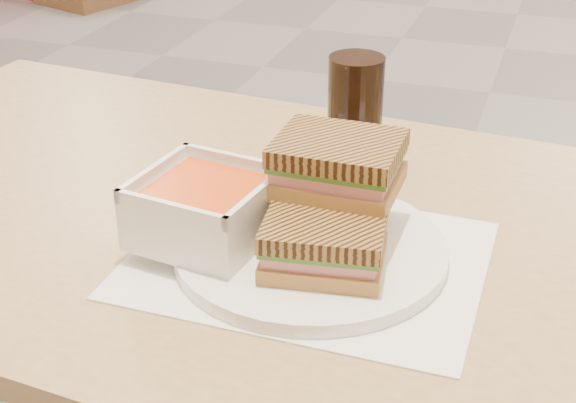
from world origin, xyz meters
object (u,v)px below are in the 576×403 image
(plate, at_px, (310,250))
(cola_glass, at_px, (355,114))
(panini_lower, at_px, (324,243))
(main_table, at_px, (234,289))
(soup_bowl, at_px, (206,211))

(plate, height_order, cola_glass, cola_glass)
(panini_lower, distance_m, cola_glass, 0.27)
(cola_glass, bearing_deg, main_table, -124.10)
(soup_bowl, relative_size, cola_glass, 1.00)
(soup_bowl, xyz_separation_m, panini_lower, (0.14, -0.02, -0.00))
(main_table, bearing_deg, soup_bowl, -83.88)
(plate, relative_size, panini_lower, 2.20)
(soup_bowl, bearing_deg, main_table, 96.12)
(panini_lower, bearing_deg, plate, 124.84)
(plate, height_order, panini_lower, panini_lower)
(soup_bowl, bearing_deg, cola_glass, 68.72)
(main_table, distance_m, soup_bowl, 0.19)
(main_table, xyz_separation_m, plate, (0.12, -0.07, 0.12))
(plate, bearing_deg, soup_bowl, -169.64)
(soup_bowl, bearing_deg, plate, 10.36)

